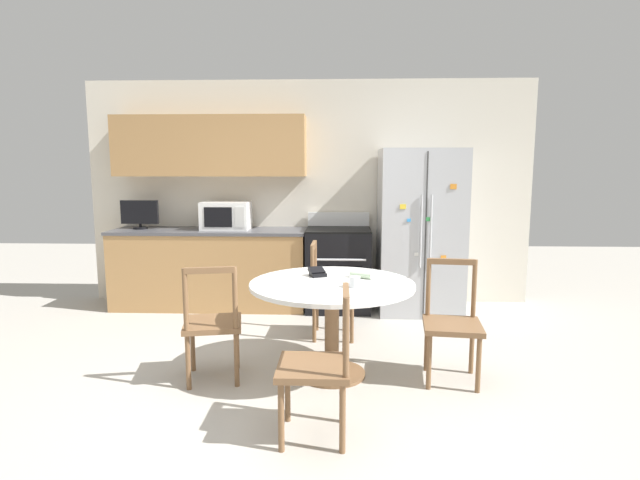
{
  "coord_description": "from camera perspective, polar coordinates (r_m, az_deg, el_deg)",
  "views": [
    {
      "loc": [
        0.36,
        -3.29,
        1.59
      ],
      "look_at": [
        0.19,
        1.15,
        0.95
      ],
      "focal_mm": 28.0,
      "sensor_mm": 36.0,
      "label": 1
    }
  ],
  "objects": [
    {
      "name": "folded_napkin",
      "position": [
        3.93,
        4.72,
        -3.99
      ],
      "size": [
        0.19,
        0.13,
        0.05
      ],
      "color": "beige",
      "rests_on": "dining_table"
    },
    {
      "name": "dining_chair_near",
      "position": [
        3.02,
        -0.19,
        -14.28
      ],
      "size": [
        0.42,
        0.42,
        0.9
      ],
      "rotation": [
        0.0,
        0.0,
        1.57
      ],
      "color": "brown",
      "rests_on": "ground_plane"
    },
    {
      "name": "microwave",
      "position": [
        5.77,
        -10.68,
        2.75
      ],
      "size": [
        0.53,
        0.38,
        0.31
      ],
      "color": "white",
      "rests_on": "kitchen_counter"
    },
    {
      "name": "wallet",
      "position": [
        3.99,
        -0.32,
        -3.76
      ],
      "size": [
        0.16,
        0.16,
        0.07
      ],
      "color": "black",
      "rests_on": "dining_table"
    },
    {
      "name": "refrigerator",
      "position": [
        5.62,
        11.34,
        0.97
      ],
      "size": [
        0.9,
        0.76,
        1.8
      ],
      "color": "#B2B5BA",
      "rests_on": "ground_plane"
    },
    {
      "name": "back_wall",
      "position": [
        5.92,
        -4.3,
        6.78
      ],
      "size": [
        5.2,
        0.44,
        2.6
      ],
      "color": "silver",
      "rests_on": "ground_plane"
    },
    {
      "name": "dining_chair_right",
      "position": [
        3.91,
        14.85,
        -9.25
      ],
      "size": [
        0.47,
        0.47,
        0.9
      ],
      "rotation": [
        0.0,
        0.0,
        3.02
      ],
      "color": "brown",
      "rests_on": "ground_plane"
    },
    {
      "name": "dining_table",
      "position": [
        3.82,
        1.38,
        -6.83
      ],
      "size": [
        1.25,
        1.25,
        0.74
      ],
      "color": "white",
      "rests_on": "ground_plane"
    },
    {
      "name": "dining_chair_far",
      "position": [
        4.73,
        1.22,
        -5.94
      ],
      "size": [
        0.43,
        0.43,
        0.9
      ],
      "rotation": [
        0.0,
        0.0,
        4.69
      ],
      "color": "brown",
      "rests_on": "ground_plane"
    },
    {
      "name": "countertop_tv",
      "position": [
        6.07,
        -19.92,
        2.88
      ],
      "size": [
        0.42,
        0.16,
        0.33
      ],
      "color": "black",
      "rests_on": "kitchen_counter"
    },
    {
      "name": "kitchen_counter",
      "position": [
        5.88,
        -12.38,
        -3.16
      ],
      "size": [
        2.2,
        0.64,
        0.9
      ],
      "color": "#AD7F4C",
      "rests_on": "ground_plane"
    },
    {
      "name": "ground_plane",
      "position": [
        3.67,
        -3.89,
        -17.48
      ],
      "size": [
        14.0,
        14.0,
        0.0
      ],
      "primitive_type": "plane",
      "color": "#B2ADA3"
    },
    {
      "name": "candle_glass",
      "position": [
        3.63,
        3.99,
        -4.89
      ],
      "size": [
        0.08,
        0.08,
        0.08
      ],
      "color": "silver",
      "rests_on": "dining_table"
    },
    {
      "name": "oven_range",
      "position": [
        5.67,
        2.1,
        -3.23
      ],
      "size": [
        0.72,
        0.68,
        1.08
      ],
      "color": "black",
      "rests_on": "ground_plane"
    },
    {
      "name": "dining_chair_left",
      "position": [
        3.86,
        -12.17,
        -9.4
      ],
      "size": [
        0.49,
        0.49,
        0.9
      ],
      "rotation": [
        0.0,
        0.0,
        6.48
      ],
      "color": "brown",
      "rests_on": "ground_plane"
    }
  ]
}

